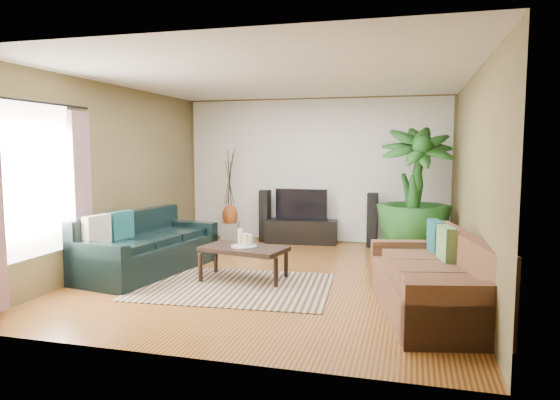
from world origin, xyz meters
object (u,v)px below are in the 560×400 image
(side_table, at_px, (175,247))
(potted_plant, at_px, (414,192))
(tv_stand, at_px, (301,231))
(speaker_right, at_px, (372,220))
(coffee_table, at_px, (244,263))
(television, at_px, (301,204))
(sofa_left, at_px, (149,243))
(sofa_right, at_px, (430,274))
(pedestal, at_px, (230,231))
(speaker_left, at_px, (265,216))
(vase, at_px, (230,215))

(side_table, bearing_deg, potted_plant, 21.45)
(tv_stand, bearing_deg, speaker_right, -5.42)
(coffee_table, height_order, television, television)
(sofa_left, relative_size, potted_plant, 1.04)
(tv_stand, xyz_separation_m, potted_plant, (2.02, -0.65, 0.84))
(sofa_right, xyz_separation_m, pedestal, (-3.59, 3.48, -0.26))
(speaker_left, distance_m, speaker_right, 2.01)
(pedestal, bearing_deg, sofa_left, -95.12)
(potted_plant, distance_m, side_table, 3.92)
(coffee_table, distance_m, television, 2.80)
(pedestal, bearing_deg, vase, 0.00)
(side_table, bearing_deg, sofa_left, -98.02)
(sofa_left, height_order, potted_plant, potted_plant)
(speaker_left, relative_size, speaker_right, 1.01)
(vase, distance_m, side_table, 2.04)
(sofa_right, xyz_separation_m, tv_stand, (-2.19, 3.51, -0.20))
(television, xyz_separation_m, speaker_right, (1.31, -0.02, -0.24))
(sofa_right, xyz_separation_m, coffee_table, (-2.37, 0.76, -0.20))
(sofa_right, bearing_deg, television, -160.36)
(potted_plant, bearing_deg, coffee_table, -136.37)
(television, height_order, pedestal, television)
(television, bearing_deg, potted_plant, -17.85)
(sofa_left, distance_m, speaker_left, 2.82)
(speaker_left, xyz_separation_m, vase, (-0.70, -0.01, -0.01))
(sofa_right, relative_size, tv_stand, 1.62)
(television, relative_size, side_table, 2.04)
(sofa_right, height_order, coffee_table, sofa_right)
(tv_stand, bearing_deg, television, 175.61)
(coffee_table, xyz_separation_m, speaker_left, (-0.52, 2.73, 0.26))
(sofa_right, relative_size, potted_plant, 1.01)
(speaker_right, bearing_deg, sofa_left, -134.26)
(sofa_left, height_order, speaker_left, speaker_left)
(tv_stand, bearing_deg, vase, 176.77)
(sofa_right, distance_m, coffee_table, 2.49)
(speaker_left, distance_m, side_table, 2.22)
(tv_stand, xyz_separation_m, speaker_left, (-0.70, -0.02, 0.27))
(sofa_left, bearing_deg, tv_stand, -22.03)
(speaker_left, distance_m, potted_plant, 2.85)
(sofa_left, bearing_deg, potted_plant, -51.61)
(sofa_left, distance_m, potted_plant, 4.23)
(coffee_table, distance_m, vase, 2.99)
(television, bearing_deg, pedestal, -178.84)
(television, distance_m, speaker_right, 1.33)
(coffee_table, distance_m, side_table, 1.54)
(sofa_left, xyz_separation_m, coffee_table, (1.46, -0.07, -0.20))
(coffee_table, height_order, pedestal, coffee_table)
(sofa_right, height_order, side_table, sofa_right)
(television, relative_size, speaker_left, 0.99)
(pedestal, height_order, vase, vase)
(speaker_right, bearing_deg, sofa_right, -72.13)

